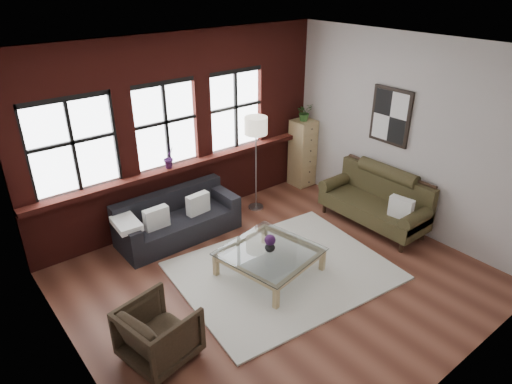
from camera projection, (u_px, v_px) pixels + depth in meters
floor at (276, 279)px, 6.63m from camera, size 5.50×5.50×0.00m
ceiling at (282, 52)px, 5.20m from camera, size 5.50×5.50×0.00m
wall_back at (181, 130)px, 7.66m from camera, size 5.50×0.00×5.50m
wall_front at (459, 269)px, 4.17m from camera, size 5.50×0.00×5.50m
wall_left at (64, 255)px, 4.37m from camera, size 0.00×5.00×5.00m
wall_right at (405, 135)px, 7.45m from camera, size 0.00×5.00×5.00m
brick_backwall at (182, 131)px, 7.61m from camera, size 5.50×0.12×3.20m
sill_ledge at (188, 164)px, 7.80m from camera, size 5.50×0.30×0.08m
window_left at (72, 147)px, 6.55m from camera, size 1.38×0.10×1.50m
window_mid at (165, 126)px, 7.39m from camera, size 1.38×0.10×1.50m
window_right at (235, 111)px, 8.17m from camera, size 1.38×0.10×1.50m
wall_poster at (391, 116)px, 7.53m from camera, size 0.05×0.74×0.94m
shag_rug at (283, 271)px, 6.78m from camera, size 3.22×2.65×0.03m
dark_sofa at (178, 218)px, 7.51m from camera, size 2.00×0.81×0.73m
pillow_a at (156, 218)px, 7.11m from camera, size 0.40×0.14×0.34m
pillow_b at (198, 204)px, 7.54m from camera, size 0.41×0.17×0.34m
vintage_settee at (374, 199)px, 7.77m from camera, size 0.85×1.92×1.03m
pillow_settee at (401, 208)px, 7.27m from camera, size 0.20×0.40×0.34m
armchair at (159, 333)px, 5.17m from camera, size 0.90×0.88×0.70m
coffee_table at (270, 263)px, 6.66m from camera, size 1.44×1.44×0.41m
vase at (270, 246)px, 6.53m from camera, size 0.15×0.15×0.15m
flowers at (270, 240)px, 6.48m from camera, size 0.16×0.16×0.16m
drawer_chest at (302, 153)px, 9.22m from camera, size 0.42×0.42×1.36m
potted_plant_top at (304, 112)px, 8.84m from camera, size 0.34×0.31×0.34m
floor_lamp at (256, 161)px, 8.15m from camera, size 0.40×0.40×1.91m
sill_plant at (169, 158)px, 7.49m from camera, size 0.23×0.21×0.35m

